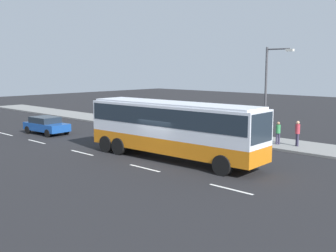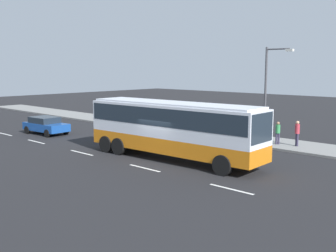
% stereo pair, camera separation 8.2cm
% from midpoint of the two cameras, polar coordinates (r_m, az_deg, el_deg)
% --- Properties ---
extents(ground_plane, '(120.00, 120.00, 0.00)m').
position_cam_midpoint_polar(ground_plane, '(24.88, -0.76, -4.79)').
color(ground_plane, black).
extents(sidewalk_curb, '(80.00, 4.00, 0.15)m').
position_cam_midpoint_polar(sidewalk_curb, '(32.14, 10.93, -1.83)').
color(sidewalk_curb, gray).
rests_on(sidewalk_curb, ground_plane).
extents(lane_centreline, '(25.28, 0.16, 0.01)m').
position_cam_midpoint_polar(lane_centreline, '(27.43, -11.80, -3.73)').
color(lane_centreline, white).
rests_on(lane_centreline, ground_plane).
extents(coach_bus, '(12.00, 3.13, 3.51)m').
position_cam_midpoint_polar(coach_bus, '(24.64, 0.54, 0.23)').
color(coach_bus, orange).
rests_on(coach_bus, ground_plane).
extents(car_blue_saloon, '(4.30, 2.24, 1.45)m').
position_cam_midpoint_polar(car_blue_saloon, '(35.93, -16.74, 0.15)').
color(car_blue_saloon, '#194799').
rests_on(car_blue_saloon, ground_plane).
extents(pedestrian_near_curb, '(0.32, 0.32, 1.77)m').
position_cam_midpoint_polar(pedestrian_near_curb, '(29.71, 17.49, -0.73)').
color(pedestrian_near_curb, '#38334C').
rests_on(pedestrian_near_curb, sidewalk_curb).
extents(pedestrian_at_crossing, '(0.32, 0.32, 1.62)m').
position_cam_midpoint_polar(pedestrian_at_crossing, '(30.03, 14.98, -0.72)').
color(pedestrian_at_crossing, '#38334C').
rests_on(pedestrian_at_crossing, sidewalk_curb).
extents(street_lamp, '(2.01, 0.24, 6.79)m').
position_cam_midpoint_polar(street_lamp, '(28.89, 13.74, 4.99)').
color(street_lamp, '#47474C').
rests_on(street_lamp, sidewalk_curb).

